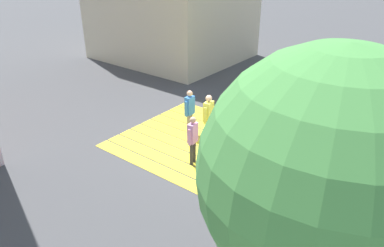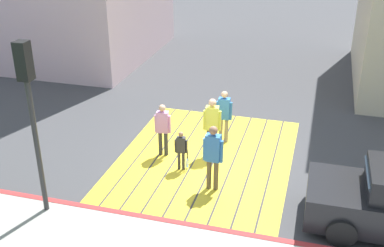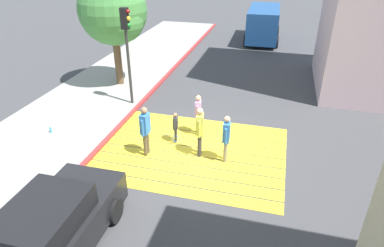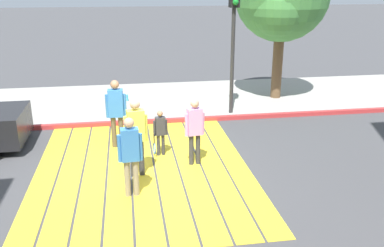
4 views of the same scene
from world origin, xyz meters
name	(u,v)px [view 2 (image 2 of 4)]	position (x,y,z in m)	size (l,w,h in m)	color
ground_plane	(205,159)	(0.00, 0.00, 0.00)	(120.00, 120.00, 0.00)	#424244
crosswalk_stripes	(205,159)	(0.00, 0.00, 0.01)	(6.40, 4.90, 0.01)	yellow
curb_painted	(170,223)	(-3.25, 0.00, 0.07)	(0.16, 40.00, 0.13)	#BC3333
traffic_light_corner	(30,96)	(-3.58, 3.00, 3.04)	(0.39, 0.28, 4.24)	#2D2D2D
pedestrian_adult_lead	(212,123)	(0.28, -0.12, 1.04)	(0.28, 0.52, 1.79)	#333338
pedestrian_adult_trailing	(224,113)	(1.21, -0.27, 0.98)	(0.23, 0.49, 1.68)	gray
pedestrian_adult_side	(163,126)	(-0.11, 1.24, 0.94)	(0.25, 0.47, 1.61)	#333338
pedestrian_teen_behind	(213,153)	(-1.49, -0.57, 1.05)	(0.25, 0.53, 1.81)	brown
pedestrian_child_with_racket	(181,149)	(-0.76, 0.48, 0.65)	(0.28, 0.38, 1.18)	#333338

